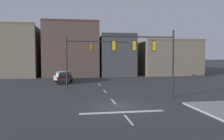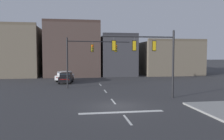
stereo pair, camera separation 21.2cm
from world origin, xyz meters
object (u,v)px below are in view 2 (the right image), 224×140
Objects in this scene: car_lot_middle at (66,77)px; signal_mast_near_side at (151,52)px; signal_mast_far_side at (87,53)px; car_lot_nearside at (65,76)px.

signal_mast_near_side is at bearing -57.81° from car_lot_middle.
car_lot_middle is at bearing 119.49° from signal_mast_far_side.
signal_mast_near_side reaches higher than car_lot_middle.
signal_mast_near_side is 1.59× the size of car_lot_middle.
signal_mast_near_side is 0.85× the size of signal_mast_far_side.
signal_mast_far_side is at bearing -60.51° from car_lot_middle.
car_lot_nearside is (-9.17, 16.78, -3.73)m from signal_mast_near_side.
signal_mast_near_side is 19.48m from car_lot_nearside.
signal_mast_far_side is at bearing -67.45° from car_lot_nearside.
car_lot_nearside is at bearing 112.55° from signal_mast_far_side.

